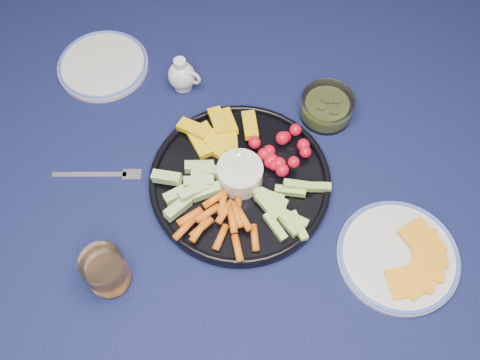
{
  "coord_description": "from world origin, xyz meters",
  "views": [
    {
      "loc": [
        0.06,
        -0.56,
        1.68
      ],
      "look_at": [
        0.04,
        -0.05,
        0.76
      ],
      "focal_mm": 40.0,
      "sensor_mm": 36.0,
      "label": 1
    }
  ],
  "objects_px": {
    "dining_table": "(222,184)",
    "cheese_plate": "(399,255)",
    "crudite_platter": "(239,179)",
    "side_plate_extra": "(103,65)",
    "creamer_pitcher": "(182,76)",
    "pickle_bowl": "(327,108)",
    "juice_tumbler": "(107,272)"
  },
  "relations": [
    {
      "from": "dining_table",
      "to": "cheese_plate",
      "type": "xyz_separation_m",
      "value": [
        0.34,
        -0.19,
        0.1
      ]
    },
    {
      "from": "crudite_platter",
      "to": "creamer_pitcher",
      "type": "height_order",
      "value": "crudite_platter"
    },
    {
      "from": "creamer_pitcher",
      "to": "juice_tumbler",
      "type": "height_order",
      "value": "juice_tumbler"
    },
    {
      "from": "pickle_bowl",
      "to": "juice_tumbler",
      "type": "relative_size",
      "value": 1.24
    },
    {
      "from": "pickle_bowl",
      "to": "cheese_plate",
      "type": "distance_m",
      "value": 0.35
    },
    {
      "from": "creamer_pitcher",
      "to": "side_plate_extra",
      "type": "bearing_deg",
      "value": 165.39
    },
    {
      "from": "dining_table",
      "to": "side_plate_extra",
      "type": "bearing_deg",
      "value": 138.56
    },
    {
      "from": "creamer_pitcher",
      "to": "cheese_plate",
      "type": "xyz_separation_m",
      "value": [
        0.43,
        -0.39,
        -0.02
      ]
    },
    {
      "from": "dining_table",
      "to": "side_plate_extra",
      "type": "height_order",
      "value": "side_plate_extra"
    },
    {
      "from": "crudite_platter",
      "to": "dining_table",
      "type": "bearing_deg",
      "value": 128.52
    },
    {
      "from": "cheese_plate",
      "to": "side_plate_extra",
      "type": "xyz_separation_m",
      "value": [
        -0.62,
        0.44,
        -0.0
      ]
    },
    {
      "from": "pickle_bowl",
      "to": "cheese_plate",
      "type": "relative_size",
      "value": 0.5
    },
    {
      "from": "juice_tumbler",
      "to": "dining_table",
      "type": "bearing_deg",
      "value": 53.18
    },
    {
      "from": "crudite_platter",
      "to": "cheese_plate",
      "type": "relative_size",
      "value": 1.59
    },
    {
      "from": "pickle_bowl",
      "to": "side_plate_extra",
      "type": "xyz_separation_m",
      "value": [
        -0.5,
        0.12,
        -0.01
      ]
    },
    {
      "from": "dining_table",
      "to": "side_plate_extra",
      "type": "distance_m",
      "value": 0.38
    },
    {
      "from": "creamer_pitcher",
      "to": "pickle_bowl",
      "type": "height_order",
      "value": "creamer_pitcher"
    },
    {
      "from": "creamer_pitcher",
      "to": "cheese_plate",
      "type": "relative_size",
      "value": 0.37
    },
    {
      "from": "cheese_plate",
      "to": "juice_tumbler",
      "type": "relative_size",
      "value": 2.49
    },
    {
      "from": "creamer_pitcher",
      "to": "cheese_plate",
      "type": "height_order",
      "value": "creamer_pitcher"
    },
    {
      "from": "pickle_bowl",
      "to": "cheese_plate",
      "type": "height_order",
      "value": "pickle_bowl"
    },
    {
      "from": "juice_tumbler",
      "to": "side_plate_extra",
      "type": "relative_size",
      "value": 0.44
    },
    {
      "from": "crudite_platter",
      "to": "juice_tumbler",
      "type": "distance_m",
      "value": 0.3
    },
    {
      "from": "creamer_pitcher",
      "to": "dining_table",
      "type": "bearing_deg",
      "value": -64.84
    },
    {
      "from": "creamer_pitcher",
      "to": "side_plate_extra",
      "type": "relative_size",
      "value": 0.41
    },
    {
      "from": "crudite_platter",
      "to": "pickle_bowl",
      "type": "xyz_separation_m",
      "value": [
        0.18,
        0.18,
        0.0
      ]
    },
    {
      "from": "crudite_platter",
      "to": "juice_tumbler",
      "type": "relative_size",
      "value": 3.97
    },
    {
      "from": "juice_tumbler",
      "to": "cheese_plate",
      "type": "bearing_deg",
      "value": 6.22
    },
    {
      "from": "creamer_pitcher",
      "to": "pickle_bowl",
      "type": "relative_size",
      "value": 0.74
    },
    {
      "from": "creamer_pitcher",
      "to": "cheese_plate",
      "type": "distance_m",
      "value": 0.58
    },
    {
      "from": "creamer_pitcher",
      "to": "pickle_bowl",
      "type": "distance_m",
      "value": 0.32
    },
    {
      "from": "crudite_platter",
      "to": "creamer_pitcher",
      "type": "xyz_separation_m",
      "value": [
        -0.13,
        0.25,
        0.02
      ]
    }
  ]
}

